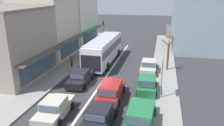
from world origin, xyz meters
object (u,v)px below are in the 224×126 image
(sedan_queue_gap_filler, at_px, (99,117))
(sedan_behind_bus_mid, at_px, (80,78))
(pedestrian_with_handbag_near, at_px, (72,59))
(traffic_light_downstreet, at_px, (103,29))
(parked_hatchback_kerb_second, at_px, (147,85))
(pedestrian_browsing_midblock, at_px, (81,52))
(sedan_behind_bus_near, at_px, (55,109))
(parked_wagon_kerb_front, at_px, (141,116))
(city_bus, at_px, (104,48))
(street_tree_right, at_px, (168,55))
(parked_sedan_kerb_third, at_px, (149,67))
(wagon_adjacent_lane_trail, at_px, (111,91))
(directional_road_sign, at_px, (162,70))

(sedan_queue_gap_filler, bearing_deg, sedan_behind_bus_mid, 120.78)
(sedan_behind_bus_mid, xyz_separation_m, pedestrian_with_handbag_near, (-2.84, 4.46, 0.40))
(traffic_light_downstreet, relative_size, pedestrian_with_handbag_near, 2.58)
(parked_hatchback_kerb_second, distance_m, pedestrian_browsing_midblock, 12.54)
(traffic_light_downstreet, bearing_deg, sedan_behind_bus_near, -83.85)
(parked_wagon_kerb_front, height_order, pedestrian_browsing_midblock, pedestrian_browsing_midblock)
(sedan_behind_bus_near, xyz_separation_m, sedan_queue_gap_filler, (3.57, -0.34, 0.00))
(city_bus, relative_size, street_tree_right, 2.60)
(parked_sedan_kerb_third, bearing_deg, sedan_queue_gap_filler, -102.54)
(parked_sedan_kerb_third, bearing_deg, street_tree_right, 26.94)
(street_tree_right, relative_size, pedestrian_with_handbag_near, 2.56)
(sedan_behind_bus_near, distance_m, street_tree_right, 14.93)
(parked_hatchback_kerb_second, distance_m, pedestrian_with_handbag_near, 10.68)
(city_bus, relative_size, parked_sedan_kerb_third, 2.58)
(parked_sedan_kerb_third, bearing_deg, parked_hatchback_kerb_second, -87.79)
(street_tree_right, height_order, pedestrian_with_handbag_near, street_tree_right)
(city_bus, distance_m, traffic_light_downstreet, 9.68)
(city_bus, relative_size, pedestrian_with_handbag_near, 6.67)
(sedan_queue_gap_filler, distance_m, pedestrian_browsing_midblock, 15.83)
(sedan_queue_gap_filler, relative_size, sedan_behind_bus_mid, 1.00)
(parked_wagon_kerb_front, bearing_deg, pedestrian_with_handbag_near, 132.75)
(wagon_adjacent_lane_trail, distance_m, pedestrian_with_handbag_near, 9.61)
(sedan_behind_bus_mid, distance_m, traffic_light_downstreet, 17.07)
(wagon_adjacent_lane_trail, bearing_deg, city_bus, 108.44)
(parked_wagon_kerb_front, distance_m, street_tree_right, 12.23)
(parked_hatchback_kerb_second, height_order, pedestrian_browsing_midblock, pedestrian_browsing_midblock)
(city_bus, relative_size, sedan_queue_gap_filler, 2.56)
(parked_hatchback_kerb_second, relative_size, directional_road_sign, 1.04)
(directional_road_sign, distance_m, street_tree_right, 7.65)
(city_bus, bearing_deg, parked_wagon_kerb_front, -64.94)
(sedan_behind_bus_near, bearing_deg, wagon_adjacent_lane_trail, 47.17)
(city_bus, distance_m, wagon_adjacent_lane_trail, 10.61)
(street_tree_right, bearing_deg, sedan_behind_bus_near, -123.76)
(pedestrian_browsing_midblock, bearing_deg, sedan_behind_bus_mid, -69.29)
(sedan_queue_gap_filler, xyz_separation_m, wagon_adjacent_lane_trail, (-0.12, 4.06, 0.08))
(sedan_queue_gap_filler, height_order, directional_road_sign, directional_road_sign)
(traffic_light_downstreet, xyz_separation_m, pedestrian_browsing_midblock, (-0.77, -9.07, -1.79))
(traffic_light_downstreet, relative_size, pedestrian_browsing_midblock, 2.58)
(city_bus, relative_size, pedestrian_browsing_midblock, 6.67)
(parked_hatchback_kerb_second, bearing_deg, traffic_light_downstreet, 117.34)
(parked_hatchback_kerb_second, relative_size, pedestrian_browsing_midblock, 2.30)
(sedan_behind_bus_near, relative_size, wagon_adjacent_lane_trail, 0.94)
(sedan_behind_bus_mid, xyz_separation_m, directional_road_sign, (7.97, -1.43, 2.01))
(parked_hatchback_kerb_second, relative_size, traffic_light_downstreet, 0.89)
(city_bus, bearing_deg, sedan_behind_bus_mid, -93.40)
(parked_sedan_kerb_third, xyz_separation_m, street_tree_right, (2.11, 1.07, 1.26))
(sedan_queue_gap_filler, relative_size, pedestrian_browsing_midblock, 2.61)
(wagon_adjacent_lane_trail, bearing_deg, sedan_behind_bus_mid, 146.62)
(sedan_behind_bus_mid, bearing_deg, parked_sedan_kerb_third, 38.04)
(parked_sedan_kerb_third, distance_m, directional_road_sign, 6.98)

